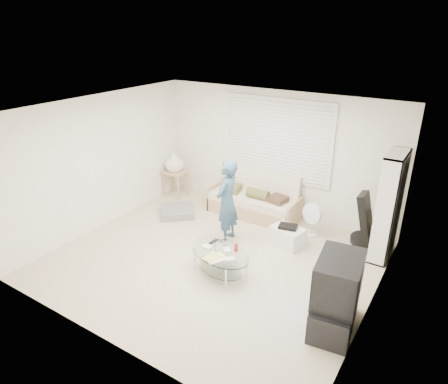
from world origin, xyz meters
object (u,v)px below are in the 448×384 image
Objects in this scene: bookshelf at (388,207)px; tv_unit at (336,295)px; futon_sofa at (254,201)px; coffee_table at (220,256)px.

bookshelf is 1.78× the size of tv_unit.
bookshelf reaches higher than futon_sofa.
bookshelf is at bearing -4.94° from futon_sofa.
futon_sofa reaches higher than coffee_table.
tv_unit reaches higher than coffee_table.
coffee_table is at bearing -135.86° from bookshelf.
bookshelf reaches higher than tv_unit.
bookshelf is 1.48× the size of coffee_table.
bookshelf is at bearing 86.63° from tv_unit.
futon_sofa is at bearing 136.09° from tv_unit.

